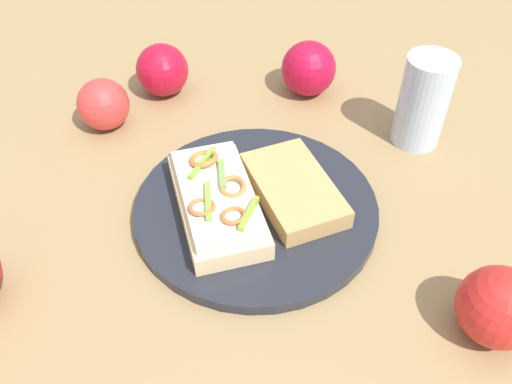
# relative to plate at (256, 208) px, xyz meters

# --- Properties ---
(ground_plane) EXTENTS (2.00, 2.00, 0.00)m
(ground_plane) POSITION_rel_plate_xyz_m (0.00, 0.00, -0.01)
(ground_plane) COLOR #92754B
(ground_plane) RESTS_ON ground
(plate) EXTENTS (0.29, 0.29, 0.01)m
(plate) POSITION_rel_plate_xyz_m (0.00, 0.00, 0.00)
(plate) COLOR #21242C
(plate) RESTS_ON ground_plane
(sandwich) EXTENTS (0.16, 0.19, 0.05)m
(sandwich) POSITION_rel_plate_xyz_m (-0.04, -0.02, 0.03)
(sandwich) COLOR #E3C08B
(sandwich) RESTS_ON plate
(bread_slice_side) EXTENTS (0.15, 0.17, 0.02)m
(bread_slice_side) POSITION_rel_plate_xyz_m (0.04, 0.02, 0.02)
(bread_slice_side) COLOR tan
(bread_slice_side) RESTS_ON plate
(apple_0) EXTENTS (0.10, 0.10, 0.08)m
(apple_0) POSITION_rel_plate_xyz_m (0.01, 0.27, 0.03)
(apple_0) COLOR #B40E2F
(apple_0) RESTS_ON ground_plane
(apple_1) EXTENTS (0.10, 0.10, 0.07)m
(apple_1) POSITION_rel_plate_xyz_m (-0.25, 0.11, 0.03)
(apple_1) COLOR red
(apple_1) RESTS_ON ground_plane
(apple_3) EXTENTS (0.11, 0.11, 0.08)m
(apple_3) POSITION_rel_plate_xyz_m (0.27, -0.10, 0.03)
(apple_3) COLOR red
(apple_3) RESTS_ON ground_plane
(apple_4) EXTENTS (0.11, 0.11, 0.08)m
(apple_4) POSITION_rel_plate_xyz_m (-0.20, 0.21, 0.03)
(apple_4) COLOR #B21029
(apple_4) RESTS_ON ground_plane
(drinking_glass) EXTENTS (0.07, 0.07, 0.13)m
(drinking_glass) POSITION_rel_plate_xyz_m (0.18, 0.19, 0.06)
(drinking_glass) COLOR silver
(drinking_glass) RESTS_ON ground_plane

